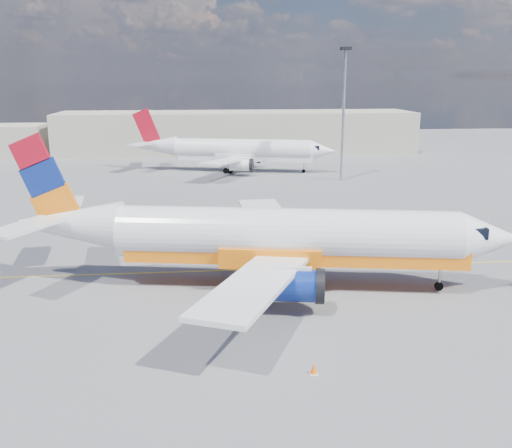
{
  "coord_description": "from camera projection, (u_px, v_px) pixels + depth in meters",
  "views": [
    {
      "loc": [
        -2.21,
        -39.85,
        15.01
      ],
      "look_at": [
        1.99,
        3.98,
        3.5
      ],
      "focal_mm": 40.0,
      "sensor_mm": 36.0,
      "label": 1
    }
  ],
  "objects": [
    {
      "name": "terminal_main",
      "position": [
        237.0,
        132.0,
        114.06
      ],
      "size": [
        70.0,
        14.0,
        8.0
      ],
      "primitive_type": "cube",
      "color": "beige",
      "rests_on": "ground"
    },
    {
      "name": "traffic_cone",
      "position": [
        314.0,
        369.0,
        29.5
      ],
      "size": [
        0.44,
        0.44,
        0.61
      ],
      "color": "white",
      "rests_on": "ground"
    },
    {
      "name": "floodlight_mast",
      "position": [
        344.0,
        102.0,
        81.23
      ],
      "size": [
        1.38,
        1.38,
        18.85
      ],
      "color": "#9F9EA6",
      "rests_on": "ground"
    },
    {
      "name": "main_jet",
      "position": [
        270.0,
        237.0,
        41.07
      ],
      "size": [
        36.95,
        28.67,
        11.15
      ],
      "rotation": [
        0.0,
        0.0,
        -0.17
      ],
      "color": "white",
      "rests_on": "ground"
    },
    {
      "name": "second_jet",
      "position": [
        236.0,
        151.0,
        91.2
      ],
      "size": [
        32.95,
        25.27,
        9.95
      ],
      "rotation": [
        0.0,
        0.0,
        -0.23
      ],
      "color": "white",
      "rests_on": "ground"
    },
    {
      "name": "taxi_line",
      "position": [
        232.0,
        270.0,
        45.27
      ],
      "size": [
        70.0,
        0.15,
        0.01
      ],
      "primitive_type": "cube",
      "color": "yellow",
      "rests_on": "ground"
    },
    {
      "name": "ground",
      "position": [
        234.0,
        284.0,
        42.38
      ],
      "size": [
        240.0,
        240.0,
        0.0
      ],
      "primitive_type": "plane",
      "color": "#5B5B60",
      "rests_on": "ground"
    }
  ]
}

